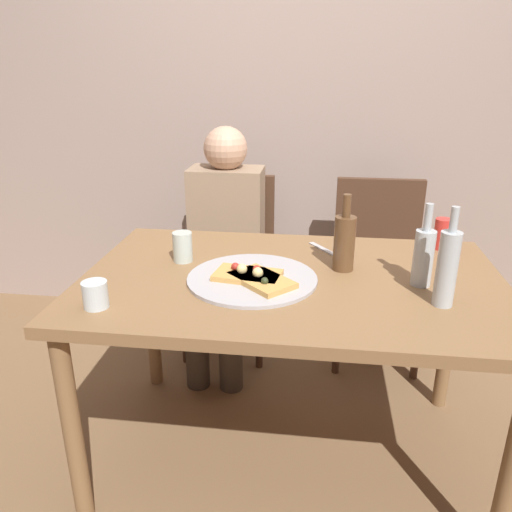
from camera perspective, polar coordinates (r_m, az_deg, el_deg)
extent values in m
plane|color=brown|center=(2.16, 3.54, -21.19)|extent=(8.00, 8.00, 0.00)
cube|color=gray|center=(2.87, 6.04, 18.02)|extent=(6.00, 0.10, 2.60)
cube|color=olive|center=(1.75, 4.08, -2.94)|extent=(1.44, 0.90, 0.04)
cylinder|color=olive|center=(1.78, -20.07, -18.07)|extent=(0.06, 0.06, 0.72)
cylinder|color=olive|center=(1.72, 26.96, -20.89)|extent=(0.06, 0.06, 0.72)
cylinder|color=olive|center=(2.38, -11.74, -6.58)|extent=(0.06, 0.06, 0.72)
cylinder|color=olive|center=(2.34, 21.02, -8.22)|extent=(0.06, 0.06, 0.72)
cylinder|color=#ADADB2|center=(1.70, -0.43, -2.58)|extent=(0.44, 0.44, 0.01)
cube|color=tan|center=(1.66, 0.63, -2.74)|extent=(0.25, 0.25, 0.02)
sphere|color=#EAD184|center=(1.66, 0.20, -1.90)|extent=(0.04, 0.04, 0.04)
sphere|color=#2D381E|center=(1.61, 0.99, -2.85)|extent=(0.02, 0.02, 0.02)
sphere|color=#B22D23|center=(1.70, 0.09, -1.50)|extent=(0.03, 0.03, 0.03)
cube|color=tan|center=(1.69, -0.96, -2.18)|extent=(0.24, 0.16, 0.02)
sphere|color=#EAD184|center=(1.69, -1.61, -1.49)|extent=(0.04, 0.04, 0.04)
sphere|color=#2D381E|center=(1.66, 0.16, -2.08)|extent=(0.02, 0.02, 0.02)
sphere|color=#B22D23|center=(1.72, -2.36, -1.21)|extent=(0.03, 0.03, 0.03)
cylinder|color=#B2BCC1|center=(1.60, 20.80, -1.42)|extent=(0.06, 0.06, 0.23)
cylinder|color=#B2BCC1|center=(1.55, 21.53, 3.87)|extent=(0.02, 0.02, 0.08)
cylinder|color=#B2BCC1|center=(1.73, 18.40, -0.24)|extent=(0.07, 0.07, 0.19)
cylinder|color=#B2BCC1|center=(1.68, 18.94, 4.16)|extent=(0.02, 0.02, 0.09)
cylinder|color=brown|center=(1.79, 9.96, 1.40)|extent=(0.08, 0.08, 0.19)
cylinder|color=brown|center=(1.75, 10.24, 5.63)|extent=(0.03, 0.03, 0.08)
cylinder|color=silver|center=(1.58, -17.74, -4.18)|extent=(0.08, 0.08, 0.08)
cylinder|color=#B7C6BC|center=(1.87, -8.31, 1.03)|extent=(0.07, 0.07, 0.11)
cylinder|color=red|center=(2.11, 20.37, 2.36)|extent=(0.07, 0.07, 0.12)
cube|color=#B7B7BC|center=(1.98, 8.05, 0.55)|extent=(0.15, 0.19, 0.01)
cube|color=#472D1E|center=(2.61, -3.26, -1.46)|extent=(0.44, 0.44, 0.05)
cube|color=#472D1E|center=(2.72, -2.59, 4.54)|extent=(0.44, 0.04, 0.45)
cylinder|color=#472D1E|center=(2.52, 0.36, -8.33)|extent=(0.04, 0.04, 0.42)
cylinder|color=#472D1E|center=(2.58, -8.10, -7.72)|extent=(0.04, 0.04, 0.42)
cylinder|color=#472D1E|center=(2.85, 1.30, -4.60)|extent=(0.04, 0.04, 0.42)
cylinder|color=#472D1E|center=(2.91, -6.18, -4.16)|extent=(0.04, 0.04, 0.42)
cube|color=#472D1E|center=(2.59, 13.63, -2.25)|extent=(0.44, 0.44, 0.05)
cube|color=#472D1E|center=(2.70, 13.64, 3.82)|extent=(0.44, 0.04, 0.45)
cylinder|color=#472D1E|center=(2.55, 17.86, -9.01)|extent=(0.04, 0.04, 0.42)
cylinder|color=#472D1E|center=(2.51, 9.21, -8.78)|extent=(0.04, 0.04, 0.42)
cylinder|color=#472D1E|center=(2.88, 16.64, -5.25)|extent=(0.04, 0.04, 0.42)
cylinder|color=#472D1E|center=(2.84, 9.04, -4.98)|extent=(0.04, 0.04, 0.42)
cube|color=#937A60|center=(2.54, -3.30, 4.14)|extent=(0.36, 0.22, 0.52)
sphere|color=tan|center=(2.46, -3.47, 12.07)|extent=(0.21, 0.21, 0.21)
cylinder|color=#3B3026|center=(2.43, -2.17, -3.17)|extent=(0.12, 0.40, 0.12)
cylinder|color=#3B3026|center=(2.46, -5.85, -2.96)|extent=(0.12, 0.40, 0.12)
cylinder|color=#3B3026|center=(2.36, -2.90, -10.13)|extent=(0.11, 0.11, 0.45)
cylinder|color=#3B3026|center=(2.39, -6.73, -9.82)|extent=(0.11, 0.11, 0.45)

